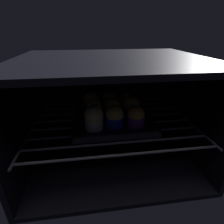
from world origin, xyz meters
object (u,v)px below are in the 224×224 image
muffin_row0_col1 (115,117)px  muffin_row0_col0 (94,118)px  muffin_row1_col2 (131,107)px  muffin_row1_col1 (111,108)px  muffin_row1_col0 (94,110)px  muffin_row0_col2 (136,117)px  muffin_row2_col1 (109,102)px  muffin_row2_col2 (126,102)px  muffin_row2_col0 (91,102)px  baking_tray (112,118)px

muffin_row0_col1 → muffin_row0_col0: bearing=-174.7°
muffin_row1_col2 → muffin_row0_col0: bearing=-153.5°
muffin_row1_col2 → muffin_row1_col1: bearing=179.0°
muffin_row0_col0 → muffin_row1_col0: muffin_row0_col0 is taller
muffin_row1_col1 → muffin_row0_col0: bearing=-132.4°
muffin_row0_col0 → muffin_row0_col1: (6.68, 0.61, -0.46)cm
muffin_row0_col2 → muffin_row1_col1: bearing=136.0°
muffin_row2_col1 → muffin_row2_col2: muffin_row2_col1 is taller
muffin_row0_col1 → muffin_row2_col0: 14.70cm
muffin_row2_col1 → muffin_row2_col2: 6.58cm
muffin_row2_col2 → muffin_row2_col1: bearing=-179.7°
muffin_row0_col1 → muffin_row1_col1: bearing=94.9°
muffin_row1_col2 → muffin_row1_col0: bearing=-178.8°
muffin_row2_col1 → muffin_row2_col2: size_ratio=1.11×
muffin_row2_col0 → muffin_row2_col2: (13.02, -0.22, -0.52)cm
muffin_row2_col0 → muffin_row2_col2: size_ratio=1.13×
baking_tray → muffin_row1_col0: bearing=-176.6°
muffin_row2_col0 → muffin_row0_col0: bearing=-88.8°
muffin_row1_col2 → muffin_row2_col2: (-0.55, 6.72, -0.49)cm
muffin_row2_col2 → muffin_row0_col2: bearing=-88.0°
muffin_row0_col2 → muffin_row1_col2: 6.70cm
muffin_row2_col1 → muffin_row2_col2: bearing=0.3°
muffin_row0_col1 → muffin_row1_col2: size_ratio=0.94×
muffin_row2_col0 → muffin_row2_col1: (6.45, -0.25, -0.17)cm
muffin_row0_col1 → muffin_row1_col2: bearing=42.2°
muffin_row0_col1 → muffin_row2_col2: bearing=64.5°
baking_tray → muffin_row1_col1: (-0.35, 0.02, 3.90)cm
muffin_row1_col0 → muffin_row0_col1: bearing=-42.6°
muffin_row0_col2 → muffin_row1_col0: (-12.77, 6.42, 0.24)cm
muffin_row0_col1 → muffin_row2_col1: size_ratio=0.95×
muffin_row1_col0 → muffin_row2_col0: size_ratio=0.96×
muffin_row0_col0 → muffin_row0_col1: size_ratio=1.14×
muffin_row2_col0 → muffin_row2_col2: muffin_row2_col0 is taller
muffin_row1_col0 → muffin_row2_col0: muffin_row2_col0 is taller
muffin_row0_col0 → muffin_row1_col1: 9.13cm
muffin_row0_col2 → muffin_row1_col1: (-7.05, 6.80, 0.37)cm
muffin_row1_col0 → muffin_row2_col1: muffin_row2_col1 is taller
muffin_row2_col1 → muffin_row0_col1: bearing=-87.7°
baking_tray → muffin_row1_col1: 3.92cm
muffin_row0_col2 → muffin_row2_col2: muffin_row0_col2 is taller
muffin_row0_col1 → muffin_row2_col0: bearing=118.3°
muffin_row0_col0 → muffin_row2_col2: 18.45cm
muffin_row0_col2 → muffin_row1_col2: muffin_row1_col2 is taller
baking_tray → muffin_row0_col0: bearing=-134.1°
muffin_row0_col0 → muffin_row1_col1: muffin_row0_col0 is taller
muffin_row1_col1 → muffin_row1_col2: bearing=-1.0°
muffin_row0_col2 → muffin_row1_col0: bearing=153.3°
muffin_row0_col0 → muffin_row2_col0: (-0.29, 13.55, -0.16)cm
muffin_row0_col1 → muffin_row2_col0: (-6.96, 12.94, 0.29)cm
muffin_row2_col0 → muffin_row2_col2: bearing=-0.9°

